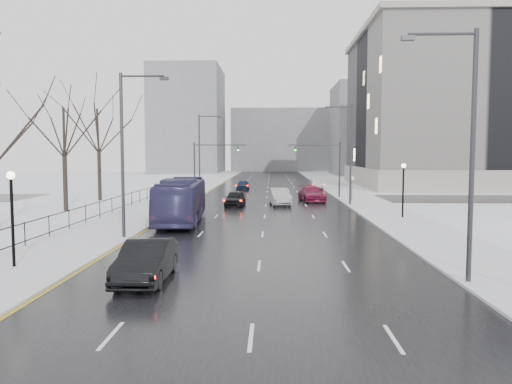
# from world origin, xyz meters

# --- Properties ---
(road) EXTENTS (16.00, 150.00, 0.04)m
(road) POSITION_xyz_m (0.00, 60.00, 0.02)
(road) COLOR black
(road) RESTS_ON ground
(cross_road) EXTENTS (130.00, 10.00, 0.04)m
(cross_road) POSITION_xyz_m (0.00, 48.00, 0.02)
(cross_road) COLOR black
(cross_road) RESTS_ON ground
(sidewalk_left) EXTENTS (5.00, 150.00, 0.16)m
(sidewalk_left) POSITION_xyz_m (-10.50, 60.00, 0.08)
(sidewalk_left) COLOR silver
(sidewalk_left) RESTS_ON ground
(sidewalk_right) EXTENTS (5.00, 150.00, 0.16)m
(sidewalk_right) POSITION_xyz_m (10.50, 60.00, 0.08)
(sidewalk_right) COLOR silver
(sidewalk_right) RESTS_ON ground
(park_strip) EXTENTS (14.00, 150.00, 0.12)m
(park_strip) POSITION_xyz_m (-20.00, 60.00, 0.06)
(park_strip) COLOR white
(park_strip) RESTS_ON ground
(tree_park_d) EXTENTS (8.75, 8.75, 12.50)m
(tree_park_d) POSITION_xyz_m (-17.80, 34.00, 0.00)
(tree_park_d) COLOR black
(tree_park_d) RESTS_ON ground
(tree_park_e) EXTENTS (9.45, 9.45, 13.50)m
(tree_park_e) POSITION_xyz_m (-18.20, 44.00, 0.00)
(tree_park_e) COLOR black
(tree_park_e) RESTS_ON ground
(iron_fence) EXTENTS (0.06, 70.00, 1.30)m
(iron_fence) POSITION_xyz_m (-13.00, 30.00, 0.91)
(iron_fence) COLOR black
(iron_fence) RESTS_ON sidewalk_left
(streetlight_r_near) EXTENTS (2.95, 0.25, 10.00)m
(streetlight_r_near) POSITION_xyz_m (8.17, 10.00, 5.62)
(streetlight_r_near) COLOR #2D2D33
(streetlight_r_near) RESTS_ON ground
(streetlight_r_mid) EXTENTS (2.95, 0.25, 10.00)m
(streetlight_r_mid) POSITION_xyz_m (8.17, 40.00, 5.62)
(streetlight_r_mid) COLOR #2D2D33
(streetlight_r_mid) RESTS_ON ground
(streetlight_l_near) EXTENTS (2.95, 0.25, 10.00)m
(streetlight_l_near) POSITION_xyz_m (-8.17, 20.00, 5.62)
(streetlight_l_near) COLOR #2D2D33
(streetlight_l_near) RESTS_ON ground
(streetlight_l_far) EXTENTS (2.95, 0.25, 10.00)m
(streetlight_l_far) POSITION_xyz_m (-8.17, 52.00, 5.62)
(streetlight_l_far) COLOR #2D2D33
(streetlight_l_far) RESTS_ON ground
(lamppost_l) EXTENTS (0.36, 0.36, 4.28)m
(lamppost_l) POSITION_xyz_m (-11.00, 12.00, 2.94)
(lamppost_l) COLOR black
(lamppost_l) RESTS_ON sidewalk_left
(lamppost_r_mid) EXTENTS (0.36, 0.36, 4.28)m
(lamppost_r_mid) POSITION_xyz_m (11.00, 30.00, 2.94)
(lamppost_r_mid) COLOR black
(lamppost_r_mid) RESTS_ON sidewalk_right
(mast_signal_right) EXTENTS (6.10, 0.33, 6.50)m
(mast_signal_right) POSITION_xyz_m (7.33, 48.00, 4.11)
(mast_signal_right) COLOR #2D2D33
(mast_signal_right) RESTS_ON ground
(mast_signal_left) EXTENTS (6.10, 0.33, 6.50)m
(mast_signal_left) POSITION_xyz_m (-7.33, 48.00, 4.11)
(mast_signal_left) COLOR #2D2D33
(mast_signal_left) RESTS_ON ground
(no_uturn_sign) EXTENTS (0.60, 0.06, 2.70)m
(no_uturn_sign) POSITION_xyz_m (9.20, 44.00, 2.30)
(no_uturn_sign) COLOR #2D2D33
(no_uturn_sign) RESTS_ON sidewalk_right
(civic_building) EXTENTS (41.00, 31.00, 24.80)m
(civic_building) POSITION_xyz_m (35.00, 72.00, 11.21)
(civic_building) COLOR gray
(civic_building) RESTS_ON ground
(bldg_far_right) EXTENTS (24.00, 20.00, 22.00)m
(bldg_far_right) POSITION_xyz_m (28.00, 115.00, 11.00)
(bldg_far_right) COLOR slate
(bldg_far_right) RESTS_ON ground
(bldg_far_left) EXTENTS (18.00, 22.00, 28.00)m
(bldg_far_left) POSITION_xyz_m (-22.00, 125.00, 14.00)
(bldg_far_left) COLOR slate
(bldg_far_left) RESTS_ON ground
(bldg_far_center) EXTENTS (30.00, 18.00, 18.00)m
(bldg_far_center) POSITION_xyz_m (4.00, 140.00, 9.00)
(bldg_far_center) COLOR slate
(bldg_far_center) RESTS_ON ground
(sedan_left_near) EXTENTS (1.82, 5.09, 1.67)m
(sedan_left_near) POSITION_xyz_m (-4.50, 10.09, 0.88)
(sedan_left_near) COLOR black
(sedan_left_near) RESTS_ON road
(bus) EXTENTS (3.55, 12.05, 3.31)m
(bus) POSITION_xyz_m (-6.24, 27.54, 1.70)
(bus) COLOR navy
(bus) RESTS_ON road
(sedan_center_near) EXTENTS (2.01, 4.59, 1.54)m
(sedan_center_near) POSITION_xyz_m (-3.01, 39.02, 0.81)
(sedan_center_near) COLOR black
(sedan_center_near) RESTS_ON road
(sedan_right_near) EXTENTS (2.41, 5.35, 1.70)m
(sedan_right_near) POSITION_xyz_m (1.39, 40.25, 0.89)
(sedan_right_near) COLOR #98979B
(sedan_right_near) RESTS_ON road
(sedan_right_far) EXTENTS (3.02, 5.84, 1.62)m
(sedan_right_far) POSITION_xyz_m (4.93, 44.31, 0.85)
(sedan_right_far) COLOR maroon
(sedan_right_far) RESTS_ON road
(sedan_center_far) EXTENTS (1.77, 4.18, 1.41)m
(sedan_center_far) POSITION_xyz_m (-3.50, 60.79, 0.75)
(sedan_center_far) COLOR #121F38
(sedan_center_far) RESTS_ON road
(sedan_right_distant) EXTENTS (1.61, 4.19, 1.36)m
(sedan_right_distant) POSITION_xyz_m (7.20, 63.50, 0.72)
(sedan_right_distant) COLOR #B0AFB3
(sedan_right_distant) RESTS_ON road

